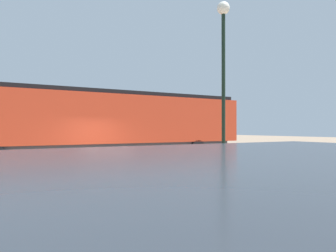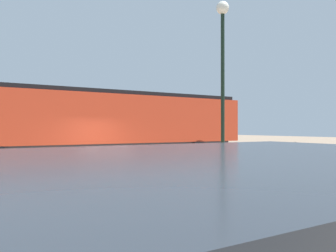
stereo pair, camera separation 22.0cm
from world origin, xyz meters
name	(u,v)px [view 1 (the left image)]	position (x,y,z in m)	size (l,w,h in m)	color
ground_plane	(106,167)	(0.00, 0.00, 0.00)	(120.00, 120.00, 0.00)	#84705B
locomotive	(114,121)	(-3.39, 1.71, 2.26)	(2.80, 17.94, 4.01)	red
lamp_post	(223,51)	(4.09, 3.78, 5.17)	(0.55, 0.55, 7.28)	black
platform_fence	(246,151)	(3.16, 5.99, 0.73)	(0.05, 7.23, 1.11)	black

